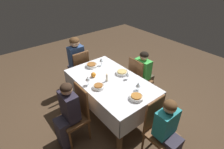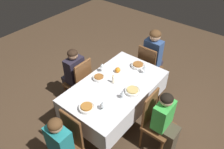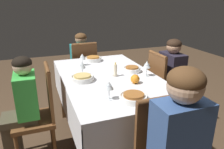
{
  "view_description": "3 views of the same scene",
  "coord_description": "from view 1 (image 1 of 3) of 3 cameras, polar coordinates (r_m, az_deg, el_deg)",
  "views": [
    {
      "loc": [
        -1.84,
        1.44,
        2.37
      ],
      "look_at": [
        -0.0,
        -0.03,
        0.86
      ],
      "focal_mm": 28.0,
      "sensor_mm": 36.0,
      "label": 1
    },
    {
      "loc": [
        -1.85,
        -1.42,
        2.83
      ],
      "look_at": [
        -0.01,
        0.05,
        0.93
      ],
      "focal_mm": 35.0,
      "sensor_mm": 36.0,
      "label": 2
    },
    {
      "loc": [
        1.91,
        -0.68,
        1.5
      ],
      "look_at": [
        0.07,
        0.0,
        0.8
      ],
      "focal_mm": 35.0,
      "sensor_mm": 36.0,
      "label": 3
    }
  ],
  "objects": [
    {
      "name": "chair_east",
      "position": [
        3.68,
        -10.39,
        1.54
      ],
      "size": [
        0.37,
        0.37,
        0.93
      ],
      "rotation": [
        0.0,
        0.0,
        1.57
      ],
      "color": "brown",
      "rests_on": "ground_plane"
    },
    {
      "name": "wine_glass_west",
      "position": [
        2.6,
        8.57,
        -3.34
      ],
      "size": [
        0.08,
        0.08,
        0.14
      ],
      "color": "white",
      "rests_on": "dining_table"
    },
    {
      "name": "wine_glass_south",
      "position": [
        2.83,
        5.03,
        0.09
      ],
      "size": [
        0.06,
        0.06,
        0.13
      ],
      "color": "white",
      "rests_on": "dining_table"
    },
    {
      "name": "bowl_west",
      "position": [
        2.49,
        8.01,
        -7.27
      ],
      "size": [
        0.21,
        0.21,
        0.06
      ],
      "color": "white",
      "rests_on": "dining_table"
    },
    {
      "name": "person_child_green",
      "position": [
        3.44,
        10.53,
        0.44
      ],
      "size": [
        0.3,
        0.33,
        1.03
      ],
      "color": "#4C4233",
      "rests_on": "ground_plane"
    },
    {
      "name": "bowl_south",
      "position": [
        2.99,
        3.28,
        0.67
      ],
      "size": [
        0.22,
        0.22,
        0.06
      ],
      "color": "white",
      "rests_on": "dining_table"
    },
    {
      "name": "wine_glass_north",
      "position": [
        2.7,
        -7.92,
        -1.36
      ],
      "size": [
        0.07,
        0.07,
        0.15
      ],
      "color": "white",
      "rests_on": "dining_table"
    },
    {
      "name": "candle_centerpiece",
      "position": [
        2.79,
        -1.69,
        -1.22
      ],
      "size": [
        0.06,
        0.06,
        0.14
      ],
      "color": "beige",
      "rests_on": "dining_table"
    },
    {
      "name": "chair_south",
      "position": [
        3.37,
        8.64,
        -1.38
      ],
      "size": [
        0.37,
        0.37,
        0.93
      ],
      "color": "brown",
      "rests_on": "ground_plane"
    },
    {
      "name": "person_adult_denim",
      "position": [
        3.71,
        -11.76,
        4.61
      ],
      "size": [
        0.34,
        0.3,
        1.17
      ],
      "rotation": [
        0.0,
        0.0,
        1.57
      ],
      "color": "#383342",
      "rests_on": "ground_plane"
    },
    {
      "name": "chair_north",
      "position": [
        2.69,
        -11.32,
        -12.17
      ],
      "size": [
        0.37,
        0.37,
        0.93
      ],
      "rotation": [
        0.0,
        0.0,
        3.14
      ],
      "color": "brown",
      "rests_on": "ground_plane"
    },
    {
      "name": "wine_glass_east",
      "position": [
        3.21,
        -3.5,
        4.75
      ],
      "size": [
        0.07,
        0.07,
        0.15
      ],
      "color": "white",
      "rests_on": "dining_table"
    },
    {
      "name": "bowl_east",
      "position": [
        3.23,
        -6.71,
        3.06
      ],
      "size": [
        0.22,
        0.22,
        0.06
      ],
      "color": "white",
      "rests_on": "dining_table"
    },
    {
      "name": "person_child_teal",
      "position": [
        2.43,
        17.94,
        -17.35
      ],
      "size": [
        0.33,
        0.3,
        1.03
      ],
      "rotation": [
        0.0,
        0.0,
        -1.57
      ],
      "color": "#383342",
      "rests_on": "ground_plane"
    },
    {
      "name": "ground_plane",
      "position": [
        3.33,
        -0.47,
        -12.66
      ],
      "size": [
        8.0,
        8.0,
        0.0
      ],
      "primitive_type": "plane",
      "color": "#4C3826"
    },
    {
      "name": "dining_table",
      "position": [
        2.9,
        -0.53,
        -3.48
      ],
      "size": [
        1.52,
        0.91,
        0.76
      ],
      "color": "silver",
      "rests_on": "ground_plane"
    },
    {
      "name": "person_child_dark",
      "position": [
        2.59,
        -14.55,
        -12.22
      ],
      "size": [
        0.3,
        0.33,
        1.07
      ],
      "rotation": [
        0.0,
        0.0,
        3.14
      ],
      "color": "#383342",
      "rests_on": "ground_plane"
    },
    {
      "name": "orange_fruit",
      "position": [
        2.92,
        -6.08,
        -0.05
      ],
      "size": [
        0.08,
        0.08,
        0.08
      ],
      "primitive_type": "sphere",
      "color": "orange",
      "rests_on": "dining_table"
    },
    {
      "name": "bowl_north",
      "position": [
        2.66,
        -4.45,
        -3.91
      ],
      "size": [
        0.18,
        0.18,
        0.06
      ],
      "color": "white",
      "rests_on": "dining_table"
    },
    {
      "name": "chair_west",
      "position": [
        2.53,
        14.74,
        -16.38
      ],
      "size": [
        0.37,
        0.37,
        0.93
      ],
      "rotation": [
        0.0,
        0.0,
        -1.57
      ],
      "color": "brown",
      "rests_on": "ground_plane"
    }
  ]
}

